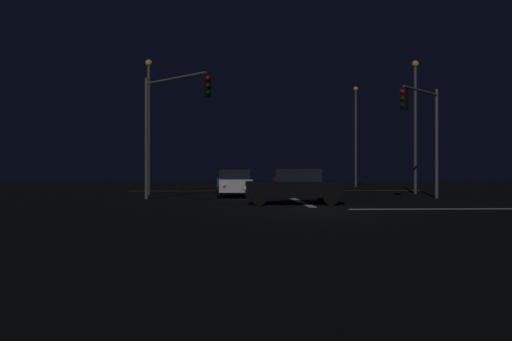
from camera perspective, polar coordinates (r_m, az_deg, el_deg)
ground at (r=20.19m, az=6.81°, el=-4.42°), size 120.00×120.00×0.10m
stop_line_north at (r=27.53m, az=4.25°, el=-3.15°), size 0.35×12.66×0.01m
centre_line_ns at (r=39.06m, az=2.18°, el=-2.24°), size 22.00×0.15×0.01m
crosswalk_bar_east at (r=22.69m, az=25.97°, el=-3.80°), size 12.66×0.40×0.01m
sedan_white at (r=29.89m, az=-2.26°, el=-1.37°), size 2.02×4.33×1.57m
sedan_blue at (r=36.04m, az=-2.80°, el=-1.15°), size 2.02×4.33×1.57m
sedan_red at (r=41.37m, az=-2.13°, el=-1.01°), size 2.02×4.33×1.57m
sedan_orange at (r=47.95m, az=-2.81°, el=-0.88°), size 2.02×4.33×1.57m
sedan_silver at (r=53.90m, az=-2.23°, el=-0.79°), size 2.02×4.33×1.57m
sedan_black_crossing at (r=23.20m, az=4.14°, el=-1.75°), size 4.33×2.02×1.57m
traffic_signal_nw at (r=26.65m, az=-9.45°, el=6.34°), size 3.60×3.60×6.42m
traffic_signal_ne at (r=28.42m, az=17.89°, el=5.22°), size 3.06×3.06×5.94m
streetlamp_right_near at (r=35.14m, az=17.12°, el=5.68°), size 0.44×0.44×8.63m
streetlamp_right_far at (r=50.47m, az=10.92°, el=4.48°), size 0.44×0.44×9.56m
streetlamp_left_near at (r=33.47m, az=-11.70°, el=5.86°), size 0.44×0.44×8.51m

